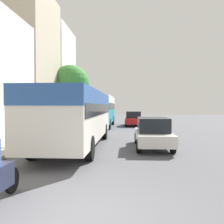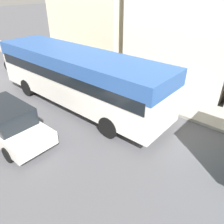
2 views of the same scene
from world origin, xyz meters
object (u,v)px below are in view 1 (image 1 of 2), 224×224
bus_following (100,107)px  pedestrian_near_curb (13,130)px  bus_lead (77,111)px  car_crossing (133,118)px  car_far_curb (153,132)px

bus_following → pedestrian_near_curb: bus_following is taller
bus_lead → pedestrian_near_curb: 3.34m
pedestrian_near_curb → car_crossing: bearing=67.7°
car_crossing → car_far_curb: size_ratio=0.99×
bus_lead → pedestrian_near_curb: (-3.05, -0.98, -0.94)m
bus_following → car_crossing: size_ratio=2.10×
pedestrian_near_curb → car_far_curb: bearing=7.8°
car_crossing → bus_lead: bearing=-102.9°
car_far_curb → pedestrian_near_curb: (-7.05, -0.96, 0.16)m
bus_lead → pedestrian_near_curb: size_ratio=6.53×
car_far_curb → pedestrian_near_curb: 7.12m
bus_lead → bus_following: bearing=90.8°
bus_lead → car_far_curb: bearing=-0.2°
car_crossing → car_far_curb: car_crossing is taller
bus_following → bus_lead: bearing=-89.2°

